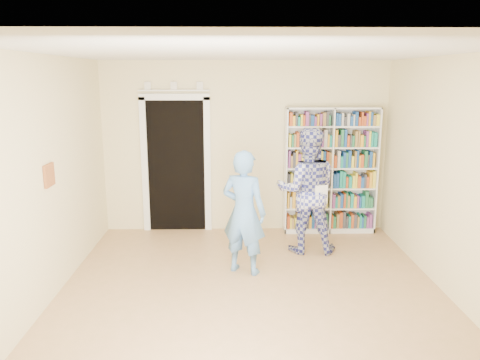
# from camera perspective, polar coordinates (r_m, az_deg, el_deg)

# --- Properties ---
(floor) EXTENTS (5.00, 5.00, 0.00)m
(floor) POSITION_cam_1_polar(r_m,az_deg,el_deg) (5.46, 1.43, -14.28)
(floor) COLOR tan
(floor) RESTS_ON ground
(ceiling) EXTENTS (5.00, 5.00, 0.00)m
(ceiling) POSITION_cam_1_polar(r_m,az_deg,el_deg) (4.88, 1.61, 15.31)
(ceiling) COLOR white
(ceiling) RESTS_ON wall_back
(wall_back) EXTENTS (4.50, 0.00, 4.50)m
(wall_back) POSITION_cam_1_polar(r_m,az_deg,el_deg) (7.46, 0.63, 3.97)
(wall_back) COLOR beige
(wall_back) RESTS_ON floor
(wall_left) EXTENTS (0.00, 5.00, 5.00)m
(wall_left) POSITION_cam_1_polar(r_m,az_deg,el_deg) (5.39, -23.14, -0.42)
(wall_left) COLOR beige
(wall_left) RESTS_ON floor
(wall_right) EXTENTS (0.00, 5.00, 5.00)m
(wall_right) POSITION_cam_1_polar(r_m,az_deg,el_deg) (5.58, 25.28, -0.20)
(wall_right) COLOR beige
(wall_right) RESTS_ON floor
(bookshelf) EXTENTS (1.45, 0.27, 2.00)m
(bookshelf) POSITION_cam_1_polar(r_m,az_deg,el_deg) (7.53, 10.99, 1.18)
(bookshelf) COLOR white
(bookshelf) RESTS_ON floor
(doorway) EXTENTS (1.10, 0.08, 2.43)m
(doorway) POSITION_cam_1_polar(r_m,az_deg,el_deg) (7.51, -7.80, 2.59)
(doorway) COLOR black
(doorway) RESTS_ON floor
(wall_art) EXTENTS (0.03, 0.25, 0.25)m
(wall_art) POSITION_cam_1_polar(r_m,az_deg,el_deg) (5.55, -22.24, 0.54)
(wall_art) COLOR brown
(wall_art) RESTS_ON wall_left
(man_blue) EXTENTS (0.68, 0.59, 1.59)m
(man_blue) POSITION_cam_1_polar(r_m,az_deg,el_deg) (5.87, 0.48, -3.98)
(man_blue) COLOR #5C90CC
(man_blue) RESTS_ON floor
(man_plaid) EXTENTS (0.92, 0.75, 1.78)m
(man_plaid) POSITION_cam_1_polar(r_m,az_deg,el_deg) (6.64, 8.15, -1.30)
(man_plaid) COLOR #2E338F
(man_plaid) RESTS_ON floor
(paper_sheet) EXTENTS (0.18, 0.06, 0.26)m
(paper_sheet) POSITION_cam_1_polar(r_m,az_deg,el_deg) (6.45, 9.88, -1.78)
(paper_sheet) COLOR white
(paper_sheet) RESTS_ON man_plaid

